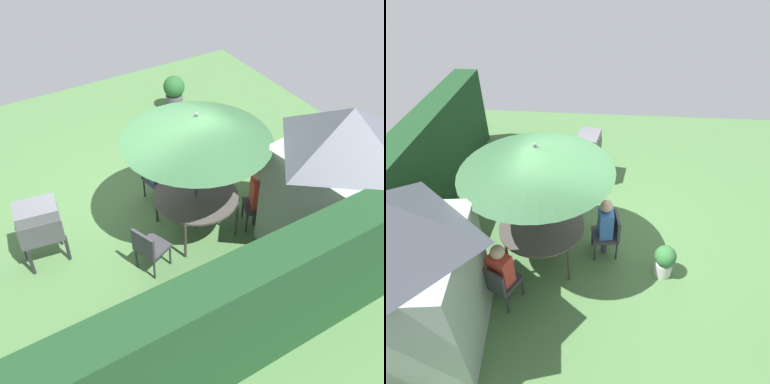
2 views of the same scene
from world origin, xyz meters
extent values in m
plane|color=#47703D|center=(0.00, 0.00, 0.00)|extent=(11.00, 11.00, 0.00)
cube|color=#193D1E|center=(0.00, 3.50, 1.00)|extent=(7.35, 0.59, 2.00)
cube|color=gray|center=(-2.33, 2.40, 0.99)|extent=(1.90, 1.89, 1.98)
cylinder|color=#47423D|center=(-0.60, 0.92, 0.78)|extent=(1.50, 1.50, 0.04)
cylinder|color=#3C3834|center=(-1.13, 0.39, 0.38)|extent=(0.05, 0.05, 0.76)
cylinder|color=#3C3834|center=(-0.08, 0.39, 0.38)|extent=(0.05, 0.05, 0.76)
cylinder|color=#3C3834|center=(-1.13, 1.44, 0.38)|extent=(0.05, 0.05, 0.76)
cylinder|color=#3C3834|center=(-0.08, 1.44, 0.38)|extent=(0.05, 0.05, 0.76)
cylinder|color=#4C4C51|center=(-0.60, 0.92, 1.19)|extent=(0.04, 0.04, 2.38)
cone|color=#2D5633|center=(-0.60, 0.92, 2.17)|extent=(2.46, 2.46, 0.43)
sphere|color=#4C4C51|center=(-0.60, 0.92, 2.41)|extent=(0.06, 0.06, 0.06)
cube|color=#47474C|center=(1.97, 0.25, 0.78)|extent=(0.77, 0.61, 0.45)
cube|color=slate|center=(1.97, 0.25, 1.10)|extent=(0.73, 0.58, 0.20)
cylinder|color=#262628|center=(1.66, 0.04, 0.28)|extent=(0.06, 0.06, 0.55)
cylinder|color=#262628|center=(2.28, 0.04, 0.28)|extent=(0.06, 0.06, 0.55)
cylinder|color=#262628|center=(1.66, 0.46, 0.28)|extent=(0.06, 0.06, 0.55)
cylinder|color=#262628|center=(2.28, 0.46, 0.28)|extent=(0.06, 0.06, 0.55)
cube|color=#38383D|center=(-1.60, 1.40, 0.45)|extent=(0.61, 0.61, 0.06)
cube|color=#38383D|center=(-1.79, 1.49, 0.68)|extent=(0.24, 0.44, 0.45)
cylinder|color=#2C2C30|center=(-1.69, 1.66, 0.23)|extent=(0.04, 0.04, 0.45)
cylinder|color=#2C2C30|center=(-1.87, 1.30, 0.23)|extent=(0.04, 0.04, 0.45)
cylinder|color=#2C2C30|center=(-1.33, 1.49, 0.23)|extent=(0.04, 0.04, 0.45)
cylinder|color=#2C2C30|center=(-1.51, 1.13, 0.23)|extent=(0.04, 0.04, 0.45)
cube|color=#38383D|center=(-0.42, -0.20, 0.45)|extent=(0.53, 0.53, 0.06)
cube|color=#38383D|center=(-0.39, -0.41, 0.68)|extent=(0.46, 0.12, 0.45)
cylinder|color=#2C2C30|center=(-0.59, -0.43, 0.23)|extent=(0.04, 0.04, 0.45)
cylinder|color=#2C2C30|center=(-0.19, -0.37, 0.23)|extent=(0.04, 0.04, 0.45)
cylinder|color=#2C2C30|center=(-0.65, -0.03, 0.23)|extent=(0.04, 0.04, 0.45)
cylinder|color=#2C2C30|center=(-0.26, 0.03, 0.23)|extent=(0.04, 0.04, 0.45)
cube|color=#38383D|center=(0.48, 1.33, 0.45)|extent=(0.59, 0.59, 0.06)
cube|color=#38383D|center=(0.68, 1.41, 0.68)|extent=(0.21, 0.45, 0.45)
cylinder|color=#2C2C30|center=(0.74, 1.22, 0.23)|extent=(0.04, 0.04, 0.45)
cylinder|color=#2C2C30|center=(0.60, 1.59, 0.23)|extent=(0.04, 0.04, 0.45)
cylinder|color=#2C2C30|center=(0.37, 1.08, 0.23)|extent=(0.04, 0.04, 0.45)
cylinder|color=#2C2C30|center=(0.23, 1.45, 0.23)|extent=(0.04, 0.04, 0.45)
cylinder|color=silver|center=(-0.85, -1.26, 0.15)|extent=(0.31, 0.31, 0.29)
sphere|color=#2D6B33|center=(-0.85, -1.26, 0.45)|extent=(0.38, 0.38, 0.38)
cube|color=#CC3D33|center=(-1.60, 1.40, 0.76)|extent=(0.36, 0.41, 0.55)
sphere|color=tan|center=(-1.60, 1.40, 1.15)|extent=(0.22, 0.22, 0.22)
cylinder|color=#383347|center=(-1.60, 1.40, 0.24)|extent=(0.10, 0.10, 0.48)
cube|color=#3866B2|center=(-0.42, -0.20, 0.76)|extent=(0.37, 0.29, 0.55)
sphere|color=tan|center=(-0.42, -0.20, 1.15)|extent=(0.22, 0.22, 0.22)
cylinder|color=#383347|center=(-0.42, -0.20, 0.24)|extent=(0.10, 0.10, 0.48)
camera|label=1|loc=(2.65, 6.19, 6.10)|focal=43.74mm
camera|label=2|loc=(-4.96, -0.08, 5.04)|focal=32.48mm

